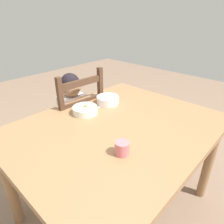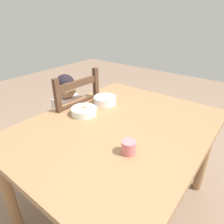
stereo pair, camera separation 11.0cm
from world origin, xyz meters
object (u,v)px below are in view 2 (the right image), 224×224
Objects in this scene: spoon at (93,110)px; drinking_cup at (129,147)px; child_figure at (70,112)px; dining_chair at (72,129)px; bowl_of_carrots at (84,111)px; dining_table at (118,138)px; bowl_of_peas at (105,100)px.

spoon is 1.85× the size of drinking_cup.
drinking_cup is at bearing -110.00° from child_figure.
dining_chair is 0.16m from child_figure.
drinking_cup reaches higher than bowl_of_carrots.
dining_table is at bearing -84.19° from bowl_of_carrots.
dining_table is 0.32m from drinking_cup.
spoon is at bearing 78.12° from dining_table.
bowl_of_peas is 0.63m from drinking_cup.
spoon is at bearing -3.00° from bowl_of_carrots.
dining_table is 7.49× the size of bowl_of_carrots.
spoon reaches higher than dining_table.
dining_table is at bearing -101.88° from spoon.
drinking_cup reaches higher than spoon.
dining_table is 1.37× the size of child_figure.
dining_chair is 0.90m from drinking_cup.
drinking_cup is at bearing -132.96° from dining_table.
drinking_cup reaches higher than dining_table.
dining_chair reaches higher than spoon.
dining_chair is 5.73× the size of bowl_of_carrots.
drinking_cup is (-0.17, -0.49, 0.01)m from bowl_of_carrots.
dining_table is at bearing -98.44° from dining_chair.
dining_table is 17.84× the size of drinking_cup.
bowl_of_carrots is at bearing -111.00° from dining_chair.
dining_chair reaches higher than dining_table.
dining_chair is at bearing 111.95° from bowl_of_peas.
dining_chair is at bearing 81.56° from dining_table.
bowl_of_carrots is 0.09m from spoon.
dining_chair is at bearing 84.76° from spoon.
dining_table is at bearing -98.77° from child_figure.
bowl_of_peas is at bearing -68.25° from child_figure.
child_figure is 13.07× the size of drinking_cup.
bowl_of_carrots is at bearing -179.98° from bowl_of_peas.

